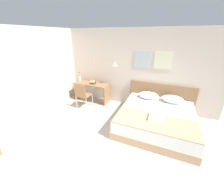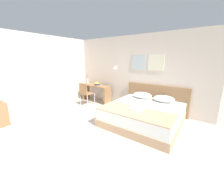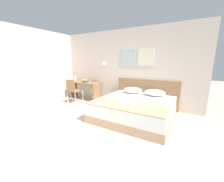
% 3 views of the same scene
% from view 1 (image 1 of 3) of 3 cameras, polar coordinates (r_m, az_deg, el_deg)
% --- Properties ---
extents(ground_plane, '(24.00, 24.00, 0.00)m').
position_cam_1_polar(ground_plane, '(3.14, -10.05, -28.97)').
color(ground_plane, '#B2A899').
extents(wall_back, '(5.63, 0.31, 2.65)m').
position_cam_1_polar(wall_back, '(4.83, 8.27, 8.99)').
color(wall_back, beige).
rests_on(wall_back, ground_plane).
extents(bed, '(1.97, 1.99, 0.51)m').
position_cam_1_polar(bed, '(4.10, 17.83, -10.94)').
color(bed, tan).
rests_on(bed, ground_plane).
extents(headboard, '(2.09, 0.06, 0.96)m').
position_cam_1_polar(headboard, '(4.90, 19.47, -2.42)').
color(headboard, '#8E6642').
rests_on(headboard, ground_plane).
extents(pillow_left, '(0.64, 0.45, 0.20)m').
position_cam_1_polar(pillow_left, '(4.60, 14.95, -1.72)').
color(pillow_left, white).
rests_on(pillow_left, bed).
extents(pillow_right, '(0.64, 0.45, 0.20)m').
position_cam_1_polar(pillow_right, '(4.58, 23.81, -3.07)').
color(pillow_right, white).
rests_on(pillow_right, bed).
extents(throw_blanket, '(1.91, 0.80, 0.02)m').
position_cam_1_polar(throw_blanket, '(3.47, 17.29, -12.17)').
color(throw_blanket, tan).
rests_on(throw_blanket, bed).
extents(folded_towel_near_foot, '(0.32, 0.34, 0.06)m').
position_cam_1_polar(folded_towel_near_foot, '(3.56, 17.69, -10.40)').
color(folded_towel_near_foot, white).
rests_on(folded_towel_near_foot, throw_blanket).
extents(desk, '(1.30, 0.49, 0.73)m').
position_cam_1_polar(desk, '(5.32, -8.42, 1.05)').
color(desk, '#8E6642').
rests_on(desk, ground_plane).
extents(desk_chair, '(0.44, 0.44, 0.90)m').
position_cam_1_polar(desk_chair, '(4.81, -12.22, -1.34)').
color(desk_chair, '#8E6642').
rests_on(desk_chair, ground_plane).
extents(fruit_bowl, '(0.24, 0.23, 0.13)m').
position_cam_1_polar(fruit_bowl, '(5.19, -7.95, 3.60)').
color(fruit_bowl, '#333842').
rests_on(fruit_bowl, desk).
extents(flower_vase, '(0.07, 0.07, 0.38)m').
position_cam_1_polar(flower_vase, '(5.53, -13.29, 5.42)').
color(flower_vase, silver).
rests_on(flower_vase, desk).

